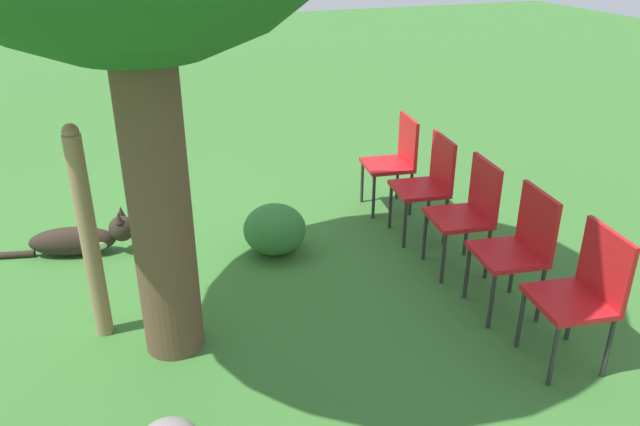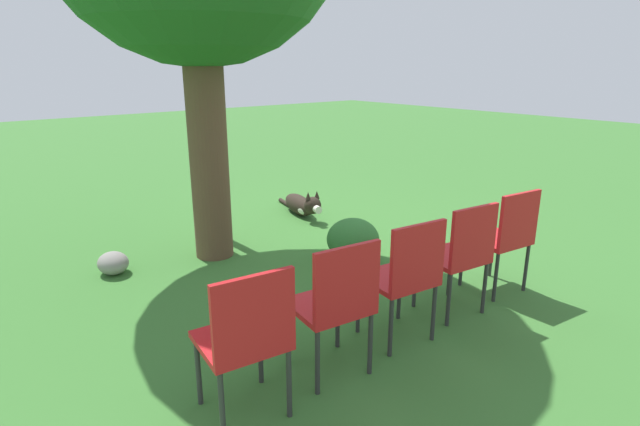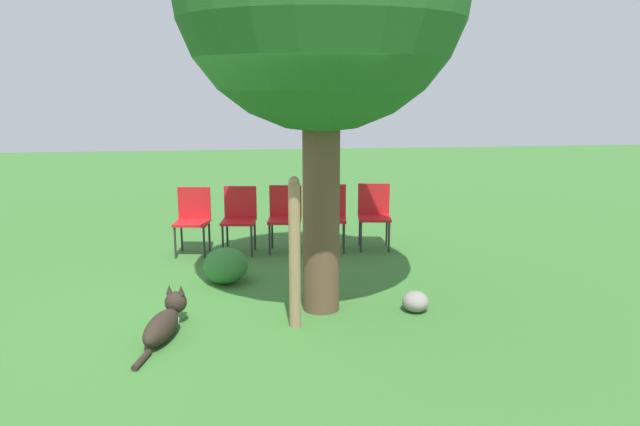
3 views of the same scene
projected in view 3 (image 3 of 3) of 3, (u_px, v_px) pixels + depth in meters
The scene contains 11 objects.
ground_plane at pixel (240, 312), 6.30m from camera, with size 30.00×30.00×0.00m, color #38702D.
dog at pixel (165, 322), 5.69m from camera, with size 1.19×0.40×0.39m.
fence_post at pixel (295, 253), 5.79m from camera, with size 0.11×0.11×1.45m.
red_chair_0 at pixel (193, 216), 8.34m from camera, with size 0.47×0.49×0.89m.
red_chair_1 at pixel (239, 215), 8.41m from camera, with size 0.47×0.49×0.89m.
red_chair_2 at pixel (285, 214), 8.48m from camera, with size 0.47×0.49×0.89m.
red_chair_3 at pixel (330, 212), 8.55m from camera, with size 0.47×0.49×0.89m.
red_chair_4 at pixel (374, 211), 8.63m from camera, with size 0.47×0.49×0.89m.
tennis_ball at pixel (174, 301), 6.50m from camera, with size 0.07×0.07×0.07m.
garden_rock at pixel (415, 301), 6.31m from camera, with size 0.31×0.27×0.20m.
low_shrub at pixel (226, 266), 7.17m from camera, with size 0.51×0.51×0.41m.
Camera 3 is at (6.01, 0.12, 2.30)m, focal length 35.00 mm.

